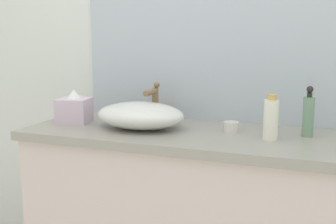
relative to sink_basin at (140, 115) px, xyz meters
The scene contains 8 objects.
bathroom_wall_rear 0.51m from the sink_basin, 54.49° to the left, with size 6.00×0.06×2.60m, color silver.
wall_mirror_panel 0.56m from the sink_basin, 47.16° to the left, with size 1.30×0.01×0.93m, color #B2BCC6.
sink_basin is the anchor object (origin of this frame).
faucet 0.16m from the sink_basin, 90.00° to the left, with size 0.03×0.14×0.18m.
soap_dispenser 0.69m from the sink_basin, ahead, with size 0.04×0.04×0.20m.
lotion_bottle 0.55m from the sink_basin, ahead, with size 0.06×0.06×0.17m.
tissue_box 0.33m from the sink_basin, behind, with size 0.16×0.16×0.15m.
candle_jar 0.39m from the sink_basin, ahead, with size 0.06×0.06×0.04m, color silver.
Camera 1 is at (0.47, -1.13, 1.29)m, focal length 42.50 mm.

